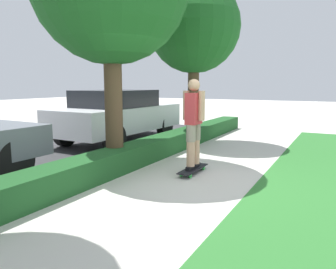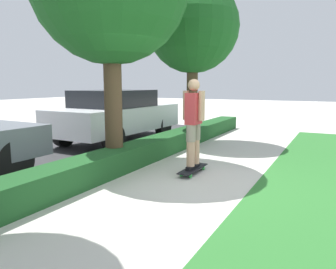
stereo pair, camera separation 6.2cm
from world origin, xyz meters
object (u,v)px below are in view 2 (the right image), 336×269
Objects in this scene: tree_far at (193,28)px; parked_car_middle at (117,114)px; skater_person at (193,122)px; skateboard at (193,169)px.

tree_far is 1.04× the size of parked_car_middle.
tree_far reaches higher than skater_person.
tree_far is at bearing 24.02° from skater_person.
tree_far reaches higher than parked_car_middle.
tree_far reaches higher than skateboard.
parked_car_middle is at bearing 104.39° from tree_far.
skateboard is 4.28m from tree_far.
skater_person reaches higher than parked_car_middle.
skateboard is at bearing -155.98° from tree_far.
tree_far is 3.25m from parked_car_middle.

